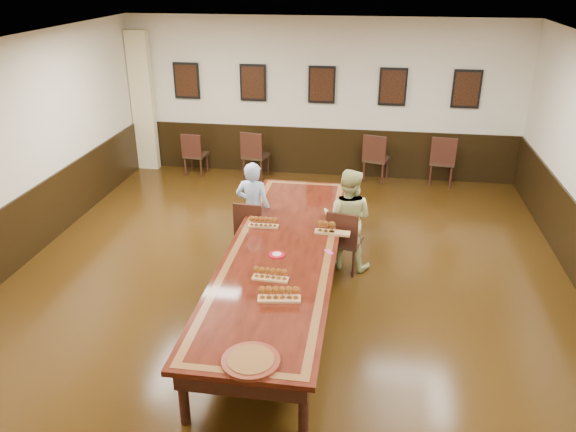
% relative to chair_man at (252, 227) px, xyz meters
% --- Properties ---
extents(floor, '(8.00, 10.00, 0.02)m').
position_rel_chair_man_xyz_m(floor, '(0.66, -1.19, -0.47)').
color(floor, black).
rests_on(floor, ground).
extents(ceiling, '(8.00, 10.00, 0.02)m').
position_rel_chair_man_xyz_m(ceiling, '(0.66, -1.19, 2.75)').
color(ceiling, white).
rests_on(ceiling, floor).
extents(wall_back, '(8.00, 0.02, 3.20)m').
position_rel_chair_man_xyz_m(wall_back, '(0.66, 3.82, 1.14)').
color(wall_back, beige).
rests_on(wall_back, floor).
extents(chair_man, '(0.47, 0.51, 0.92)m').
position_rel_chair_man_xyz_m(chair_man, '(0.00, 0.00, 0.00)').
color(chair_man, '#2F2015').
rests_on(chair_man, floor).
extents(chair_woman, '(0.54, 0.57, 0.96)m').
position_rel_chair_man_xyz_m(chair_woman, '(1.42, -0.23, 0.02)').
color(chair_woman, '#2F2015').
rests_on(chair_woman, floor).
extents(spare_chair_a, '(0.47, 0.50, 0.92)m').
position_rel_chair_man_xyz_m(spare_chair_a, '(-1.94, 3.39, 0.00)').
color(spare_chair_a, '#2F2015').
rests_on(spare_chair_a, floor).
extents(spare_chair_b, '(0.56, 0.59, 1.00)m').
position_rel_chair_man_xyz_m(spare_chair_b, '(-0.65, 3.40, 0.04)').
color(spare_chair_b, '#2F2015').
rests_on(spare_chair_b, floor).
extents(spare_chair_c, '(0.59, 0.62, 1.01)m').
position_rel_chair_man_xyz_m(spare_chair_c, '(1.83, 3.56, 0.05)').
color(spare_chair_c, '#2F2015').
rests_on(spare_chair_c, floor).
extents(spare_chair_d, '(0.54, 0.58, 1.03)m').
position_rel_chair_man_xyz_m(spare_chair_d, '(3.14, 3.55, 0.06)').
color(spare_chair_d, '#2F2015').
rests_on(spare_chair_d, floor).
extents(person_man, '(0.56, 0.40, 1.46)m').
position_rel_chair_man_xyz_m(person_man, '(0.01, 0.10, 0.27)').
color(person_man, '#558DD4').
rests_on(person_man, floor).
extents(person_woman, '(0.85, 0.72, 1.51)m').
position_rel_chair_man_xyz_m(person_woman, '(1.44, -0.13, 0.30)').
color(person_woman, '#CFD484').
rests_on(person_woman, floor).
extents(pink_phone, '(0.13, 0.16, 0.01)m').
position_rel_chair_man_xyz_m(pink_phone, '(1.26, -1.18, 0.30)').
color(pink_phone, '#D2467A').
rests_on(pink_phone, conference_table).
extents(curtain, '(0.45, 0.18, 2.90)m').
position_rel_chair_man_xyz_m(curtain, '(-3.09, 3.63, 0.99)').
color(curtain, beige).
rests_on(curtain, floor).
extents(wainscoting, '(8.00, 10.00, 1.00)m').
position_rel_chair_man_xyz_m(wainscoting, '(0.66, -1.19, 0.04)').
color(wainscoting, black).
rests_on(wainscoting, floor).
extents(conference_table, '(1.40, 5.00, 0.76)m').
position_rel_chair_man_xyz_m(conference_table, '(0.66, -1.19, 0.15)').
color(conference_table, black).
rests_on(conference_table, floor).
extents(posters, '(6.14, 0.04, 0.74)m').
position_rel_chair_man_xyz_m(posters, '(0.66, 3.75, 1.44)').
color(posters, black).
rests_on(posters, wall_back).
extents(flight_a, '(0.42, 0.14, 0.16)m').
position_rel_chair_man_xyz_m(flight_a, '(0.29, -0.57, 0.37)').
color(flight_a, '#AF7E49').
rests_on(flight_a, conference_table).
extents(flight_b, '(0.49, 0.17, 0.18)m').
position_rel_chair_man_xyz_m(flight_b, '(1.23, -0.63, 0.38)').
color(flight_b, '#AF7E49').
rests_on(flight_b, conference_table).
extents(flight_c, '(0.43, 0.15, 0.16)m').
position_rel_chair_man_xyz_m(flight_c, '(0.65, -1.96, 0.37)').
color(flight_c, '#AF7E49').
rests_on(flight_c, conference_table).
extents(flight_d, '(0.49, 0.21, 0.18)m').
position_rel_chair_man_xyz_m(flight_d, '(0.82, -2.37, 0.37)').
color(flight_d, '#AF7E49').
rests_on(flight_d, conference_table).
extents(red_plate_grp, '(0.20, 0.20, 0.03)m').
position_rel_chair_man_xyz_m(red_plate_grp, '(0.62, -1.37, 0.30)').
color(red_plate_grp, red).
rests_on(red_plate_grp, conference_table).
extents(carved_platter, '(0.65, 0.65, 0.04)m').
position_rel_chair_man_xyz_m(carved_platter, '(0.74, -3.45, 0.31)').
color(carved_platter, '#591D11').
rests_on(carved_platter, conference_table).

